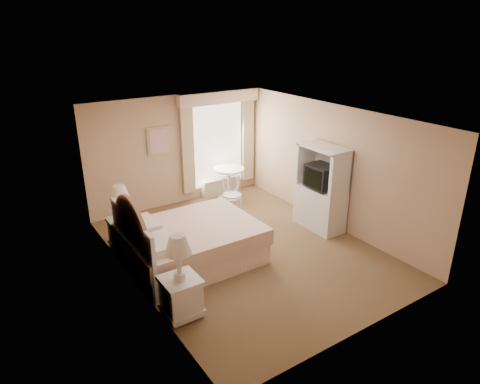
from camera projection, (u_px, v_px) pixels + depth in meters
room at (246, 187)px, 7.53m from camera, size 4.21×5.51×2.51m
window at (219, 141)px, 10.09m from camera, size 2.05×0.22×2.51m
framed_art at (159, 141)px, 9.29m from camera, size 0.52×0.04×0.62m
bed at (186, 243)px, 7.43m from camera, size 2.26×1.78×1.57m
nightstand_near at (180, 287)px, 6.04m from camera, size 0.52×0.52×1.27m
nightstand_far at (123, 225)px, 7.90m from camera, size 0.51×0.51×1.23m
round_table at (229, 178)px, 10.13m from camera, size 0.72×0.72×0.76m
cafe_chair at (231, 191)px, 9.38m from camera, size 0.52×0.52×0.86m
armoire at (321, 195)px, 8.62m from camera, size 0.52×1.04×1.73m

